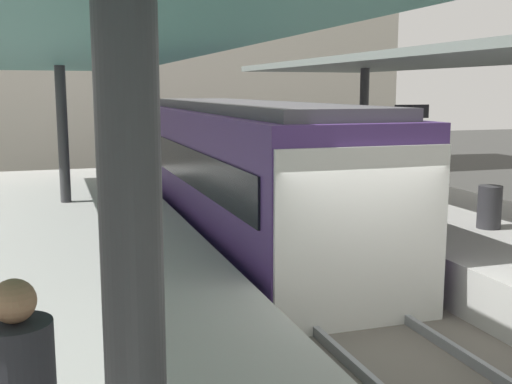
% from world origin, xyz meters
% --- Properties ---
extents(ground_plane, '(80.00, 80.00, 0.00)m').
position_xyz_m(ground_plane, '(0.00, 0.00, 0.00)').
color(ground_plane, '#383835').
extents(platform_left, '(4.40, 28.00, 1.00)m').
position_xyz_m(platform_left, '(-3.80, 0.00, 0.50)').
color(platform_left, '#9E9E99').
rests_on(platform_left, ground_plane).
extents(track_ballast, '(3.20, 28.00, 0.20)m').
position_xyz_m(track_ballast, '(0.00, 0.00, 0.10)').
color(track_ballast, '#59544C').
rests_on(track_ballast, ground_plane).
extents(rail_near_side, '(0.08, 28.00, 0.14)m').
position_xyz_m(rail_near_side, '(-0.72, 0.00, 0.27)').
color(rail_near_side, slate).
rests_on(rail_near_side, track_ballast).
extents(rail_far_side, '(0.08, 28.00, 0.14)m').
position_xyz_m(rail_far_side, '(0.72, 0.00, 0.27)').
color(rail_far_side, slate).
rests_on(rail_far_side, track_ballast).
extents(commuter_train, '(2.78, 11.53, 3.10)m').
position_xyz_m(commuter_train, '(0.00, 6.12, 1.73)').
color(commuter_train, '#472D6B').
rests_on(commuter_train, track_ballast).
extents(canopy_left, '(4.18, 21.00, 3.26)m').
position_xyz_m(canopy_left, '(-3.80, 1.40, 4.14)').
color(canopy_left, '#333335').
rests_on(canopy_left, platform_left).
extents(platform_sign, '(0.90, 0.08, 2.21)m').
position_xyz_m(platform_sign, '(4.13, 5.92, 2.62)').
color(platform_sign, '#262628').
rests_on(platform_sign, platform_right).
extents(litter_bin, '(0.44, 0.44, 0.80)m').
position_xyz_m(litter_bin, '(3.65, 2.36, 1.40)').
color(litter_bin, '#2D2D30').
rests_on(litter_bin, platform_right).
extents(passenger_near_bench, '(0.36, 0.36, 1.67)m').
position_xyz_m(passenger_near_bench, '(2.29, 6.38, 1.87)').
color(passenger_near_bench, '#998460').
rests_on(passenger_near_bench, platform_right).
extents(station_building_backdrop, '(18.00, 6.00, 11.00)m').
position_xyz_m(station_building_backdrop, '(1.22, 20.00, 5.50)').
color(station_building_backdrop, beige).
rests_on(station_building_backdrop, ground_plane).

